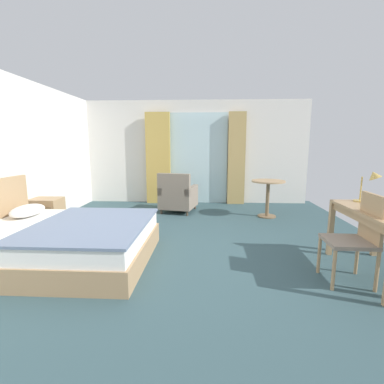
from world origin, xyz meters
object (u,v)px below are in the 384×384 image
object	(u,v)px
bed	(61,241)
nightstand	(47,214)
round_cafe_table	(268,190)
armchair_by_window	(178,196)
desk_lamp	(371,180)
desk_chair	(358,234)

from	to	relation	value
bed	nightstand	size ratio (longest dim) A/B	3.83
bed	round_cafe_table	size ratio (longest dim) A/B	2.84
armchair_by_window	desk_lamp	bearing A→B (deg)	-42.40
round_cafe_table	bed	bearing A→B (deg)	-142.39
desk_chair	armchair_by_window	size ratio (longest dim) A/B	1.08
nightstand	round_cafe_table	world-z (taller)	round_cafe_table
bed	nightstand	bearing A→B (deg)	125.97
nightstand	desk_lamp	xyz separation A→B (m)	(4.74, -0.99, 0.75)
round_cafe_table	desk_lamp	bearing A→B (deg)	-69.50
nightstand	armchair_by_window	distance (m)	2.53
desk_chair	round_cafe_table	distance (m)	2.74
bed	desk_lamp	bearing A→B (deg)	3.85
bed	armchair_by_window	xyz separation A→B (m)	(1.20, 2.66, 0.08)
bed	armchair_by_window	distance (m)	2.92
desk_chair	round_cafe_table	world-z (taller)	desk_chair
bed	desk_lamp	size ratio (longest dim) A/B	5.00
desk_chair	desk_lamp	bearing A→B (deg)	55.00
nightstand	round_cafe_table	bearing A→B (deg)	15.48
bed	desk_chair	world-z (taller)	bed
bed	nightstand	world-z (taller)	bed
desk_chair	armchair_by_window	xyz separation A→B (m)	(-2.19, 3.03, -0.19)
armchair_by_window	nightstand	bearing A→B (deg)	-146.21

